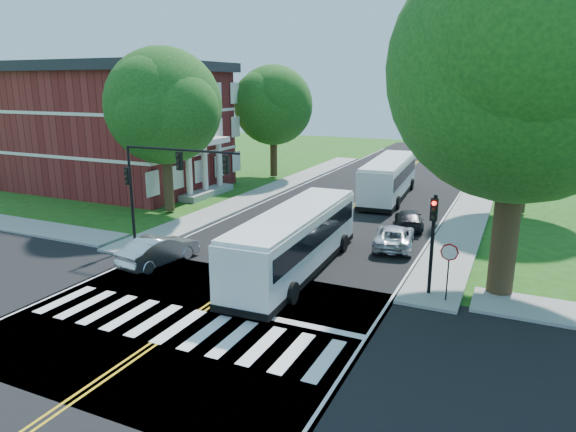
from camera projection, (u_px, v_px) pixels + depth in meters
The scene contains 25 objects.
ground at pixel (187, 321), 20.20m from camera, with size 140.00×140.00×0.00m, color #204B12.
road at pixel (339, 216), 36.02m from camera, with size 14.00×96.00×0.01m, color black.
cross_road at pixel (187, 321), 20.20m from camera, with size 60.00×12.00×0.01m, color black.
center_line at pixel (356, 204), 39.53m from camera, with size 0.36×70.00×0.01m, color gold.
edge_line_w at pixel (277, 196), 42.29m from camera, with size 0.12×70.00×0.01m, color silver.
edge_line_e at pixel (447, 213), 36.77m from camera, with size 0.12×70.00×0.01m, color silver.
crosswalk at pixel (179, 326), 19.75m from camera, with size 12.60×3.00×0.01m, color silver.
stop_bar at pixel (285, 321), 20.18m from camera, with size 6.60×0.40×0.01m, color silver.
sidewalk_nw at pixel (276, 188), 45.52m from camera, with size 2.60×40.00×0.15m, color gray.
sidewalk_ne at pixel (473, 206), 38.79m from camera, with size 2.60×40.00×0.15m, color gray.
sidewalk_xw at pixel (0, 222), 34.26m from camera, with size 20.00×2.60×0.15m, color gray.
tree_ne_big at pixel (523, 69), 20.35m from camera, with size 10.80×10.80×14.91m.
tree_west_near at pixel (164, 106), 35.27m from camera, with size 8.00×8.00×11.40m.
tree_west_far at pixel (273, 105), 49.26m from camera, with size 7.60×7.60×10.67m.
tree_east_mid at pixel (532, 102), 34.65m from camera, with size 8.40×8.40×11.93m.
tree_east_far at pixel (542, 107), 48.56m from camera, with size 7.20×7.20×10.34m.
brick_building at pixel (112, 126), 45.31m from camera, with size 20.00×13.00×10.80m.
signal_nw at pixel (163, 175), 27.12m from camera, with size 7.15×0.46×5.66m.
signal_ne at pixel (433, 232), 21.79m from camera, with size 0.30×0.46×4.40m.
stop_sign at pixel (449, 258), 21.29m from camera, with size 0.76×0.08×2.53m.
bus_lead at pixel (295, 240), 25.11m from camera, with size 3.25×12.08×3.10m.
bus_follow at pixel (389, 177), 41.50m from camera, with size 3.57×12.34×3.15m.
hatchback at pixel (159, 250), 26.39m from camera, with size 1.56×4.48×1.48m, color silver.
suv at pixel (394, 236), 29.12m from camera, with size 2.11×4.58×1.27m, color silver.
dark_sedan at pixel (409, 219), 33.06m from camera, with size 1.62×3.97×1.15m, color black.
Camera 1 is at (11.36, -15.14, 9.09)m, focal length 32.00 mm.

